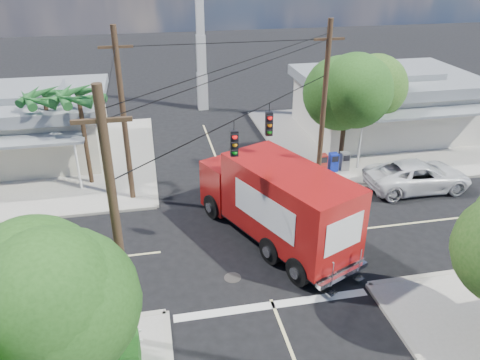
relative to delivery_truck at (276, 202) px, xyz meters
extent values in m
plane|color=black|center=(-1.24, 0.01, -1.95)|extent=(120.00, 120.00, 0.00)
cube|color=#9C978D|center=(9.76, 11.01, -1.88)|extent=(14.00, 14.00, 0.14)
cube|color=#A5A092|center=(2.76, 11.01, -1.88)|extent=(0.25, 14.00, 0.14)
cube|color=#A5A092|center=(9.76, 4.01, -1.88)|extent=(14.00, 0.25, 0.14)
cube|color=#9C978D|center=(-12.24, 11.01, -1.88)|extent=(14.00, 14.00, 0.14)
cube|color=#A5A092|center=(-5.24, 11.01, -1.88)|extent=(0.25, 14.00, 0.14)
cube|color=#A5A092|center=(-12.24, 4.01, -1.88)|extent=(14.00, 0.25, 0.14)
cube|color=beige|center=(-1.24, 10.01, -1.94)|extent=(0.12, 12.00, 0.01)
cube|color=beige|center=(8.76, 0.01, -1.94)|extent=(12.00, 0.12, 0.01)
cube|color=beige|center=(-11.24, 0.01, -1.94)|extent=(12.00, 0.12, 0.01)
cube|color=silver|center=(-1.24, -4.29, -1.94)|extent=(7.50, 0.40, 0.01)
cube|color=silver|center=(11.26, 12.01, -0.11)|extent=(11.00, 8.00, 3.40)
cube|color=gray|center=(11.26, 12.01, 1.94)|extent=(11.80, 8.80, 0.70)
cube|color=gray|center=(11.26, 12.01, 2.44)|extent=(6.05, 4.40, 0.50)
cube|color=gray|center=(11.26, 7.11, 1.09)|extent=(9.90, 1.80, 0.15)
cylinder|color=silver|center=(6.86, 6.31, -0.36)|extent=(0.12, 0.12, 2.90)
cube|color=beige|center=(-13.24, 12.51, -0.21)|extent=(10.00, 8.00, 3.20)
cube|color=gray|center=(-13.24, 12.51, 1.74)|extent=(10.80, 8.80, 0.70)
cube|color=gray|center=(-13.24, 12.51, 2.24)|extent=(5.50, 4.40, 0.50)
cylinder|color=silver|center=(-9.24, 6.81, -0.46)|extent=(0.12, 0.12, 2.70)
cube|color=silver|center=(-0.74, 20.01, -0.45)|extent=(0.80, 0.80, 3.00)
cube|color=silver|center=(-0.74, 20.01, 2.55)|extent=(0.70, 0.70, 3.00)
cube|color=silver|center=(-0.74, 20.01, 5.55)|extent=(0.60, 0.60, 3.00)
sphere|color=#224D17|center=(-8.24, -7.49, 2.37)|extent=(3.71, 3.71, 3.71)
sphere|color=#224D17|center=(-8.64, -7.29, 2.60)|extent=(3.02, 3.02, 3.02)
sphere|color=#224D17|center=(-7.89, -7.79, 2.25)|extent=(3.25, 3.25, 3.25)
cylinder|color=#422D1C|center=(5.96, 6.81, 0.24)|extent=(0.28, 0.28, 4.10)
sphere|color=#224D17|center=(5.96, 6.81, 2.80)|extent=(4.10, 4.10, 4.10)
sphere|color=#224D17|center=(5.56, 7.01, 3.06)|extent=(3.33, 3.33, 3.33)
sphere|color=#224D17|center=(6.31, 6.51, 2.67)|extent=(3.58, 3.58, 3.58)
cylinder|color=#422D1C|center=(8.56, 9.01, -0.02)|extent=(0.28, 0.28, 3.58)
sphere|color=#29581A|center=(8.56, 9.01, 2.22)|extent=(3.58, 3.58, 3.58)
sphere|color=#29581A|center=(8.16, 9.21, 2.45)|extent=(2.91, 2.91, 2.91)
sphere|color=#29581A|center=(8.91, 8.71, 2.11)|extent=(3.14, 3.14, 3.14)
cylinder|color=#422D1C|center=(-8.74, 7.51, 0.69)|extent=(0.24, 0.24, 5.00)
cone|color=#1E5B23|center=(-7.84, 7.51, 3.29)|extent=(0.50, 2.06, 0.98)
cone|color=#1E5B23|center=(-8.18, 8.22, 3.29)|extent=(1.92, 1.68, 0.98)
cone|color=#1E5B23|center=(-8.94, 8.39, 3.29)|extent=(2.12, 0.95, 0.98)
cone|color=#1E5B23|center=(-9.55, 7.90, 3.29)|extent=(1.34, 2.07, 0.98)
cone|color=#1E5B23|center=(-9.55, 7.12, 3.29)|extent=(1.34, 2.07, 0.98)
cone|color=#1E5B23|center=(-8.94, 6.63, 3.29)|extent=(2.12, 0.95, 0.98)
cone|color=#1E5B23|center=(-8.18, 6.81, 3.29)|extent=(1.92, 1.68, 0.98)
cylinder|color=#422D1C|center=(-10.74, 9.01, 0.49)|extent=(0.24, 0.24, 4.60)
cone|color=#1E5B23|center=(-9.84, 9.01, 2.89)|extent=(0.50, 2.06, 0.98)
cone|color=#1E5B23|center=(-10.18, 9.72, 2.89)|extent=(1.92, 1.68, 0.98)
cone|color=#1E5B23|center=(-10.94, 9.89, 2.89)|extent=(2.12, 0.95, 0.98)
cone|color=#1E5B23|center=(-11.55, 9.40, 2.89)|extent=(1.34, 2.07, 0.98)
cone|color=#1E5B23|center=(-11.55, 8.62, 2.89)|extent=(1.34, 2.07, 0.98)
cone|color=#1E5B23|center=(-10.94, 8.13, 2.89)|extent=(2.12, 0.95, 0.98)
cone|color=#1E5B23|center=(-10.18, 8.31, 2.89)|extent=(1.92, 1.68, 0.98)
cylinder|color=#473321|center=(-6.44, -5.19, 2.55)|extent=(0.28, 0.28, 9.00)
cube|color=#473321|center=(-6.44, -5.19, 6.05)|extent=(1.60, 0.12, 0.12)
cylinder|color=#473321|center=(3.96, 5.21, 2.55)|extent=(0.28, 0.28, 9.00)
cube|color=#473321|center=(3.96, 5.21, 6.05)|extent=(1.60, 0.12, 0.12)
cylinder|color=#473321|center=(-6.44, 5.21, 2.55)|extent=(0.28, 0.28, 9.00)
cube|color=#473321|center=(-6.44, 5.21, 6.05)|extent=(1.60, 0.12, 0.12)
cylinder|color=black|center=(-1.24, 0.01, 4.25)|extent=(10.43, 10.43, 0.04)
cube|color=black|center=(-2.04, -0.79, 3.30)|extent=(0.30, 0.24, 1.05)
sphere|color=red|center=(-2.04, -0.93, 3.63)|extent=(0.20, 0.20, 0.20)
cube|color=black|center=(-0.14, 1.11, 3.30)|extent=(0.30, 0.24, 1.05)
sphere|color=red|center=(-0.14, 0.97, 3.63)|extent=(0.20, 0.20, 0.20)
cube|color=silver|center=(-9.04, -5.59, -1.46)|extent=(5.94, 0.05, 0.08)
cube|color=silver|center=(-9.04, -5.59, -1.06)|extent=(5.94, 0.05, 0.08)
cube|color=silver|center=(-6.24, -5.59, -1.31)|extent=(0.09, 0.06, 1.00)
cube|color=#A6211A|center=(4.56, 6.21, -1.26)|extent=(0.50, 0.50, 1.10)
cube|color=#0E229E|center=(5.26, 6.21, -1.26)|extent=(0.50, 0.50, 1.10)
cube|color=slate|center=(5.96, 6.21, -1.26)|extent=(0.50, 0.50, 1.10)
cube|color=black|center=(-0.07, 0.16, -1.34)|extent=(5.77, 8.83, 0.27)
cube|color=#A11311|center=(-1.42, 3.21, -0.47)|extent=(3.16, 2.77, 2.41)
cube|color=black|center=(-1.74, 3.91, -0.03)|extent=(2.21, 1.18, 1.04)
cube|color=silver|center=(-1.82, 4.11, -1.24)|extent=(2.36, 1.14, 0.38)
cube|color=#A11311|center=(0.33, -0.74, 0.30)|extent=(5.08, 6.92, 3.18)
cube|color=white|center=(1.60, -0.18, 0.46)|extent=(1.62, 3.61, 1.42)
cube|color=white|center=(-0.94, -1.31, 0.46)|extent=(1.62, 3.61, 1.42)
cube|color=white|center=(1.63, -3.67, 0.46)|extent=(1.81, 0.82, 1.42)
cube|color=silver|center=(1.68, -3.80, -1.34)|extent=(2.51, 1.32, 0.20)
cube|color=silver|center=(1.04, -4.24, -0.91)|extent=(0.48, 0.26, 1.10)
cube|color=silver|center=(2.44, -3.62, -0.91)|extent=(0.48, 0.26, 1.10)
cylinder|color=black|center=(-2.51, 2.55, -1.34)|extent=(0.81, 1.24, 1.21)
cylinder|color=black|center=(-0.21, 3.57, -1.34)|extent=(0.81, 1.24, 1.21)
cylinder|color=black|center=(0.07, -3.26, -1.34)|extent=(0.81, 1.24, 1.21)
cylinder|color=black|center=(2.37, -2.23, -1.34)|extent=(0.81, 1.24, 1.21)
imported|color=silver|center=(9.06, 3.33, -1.14)|extent=(5.84, 2.75, 1.61)
camera|label=1|loc=(-5.18, -17.45, 10.17)|focal=35.00mm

